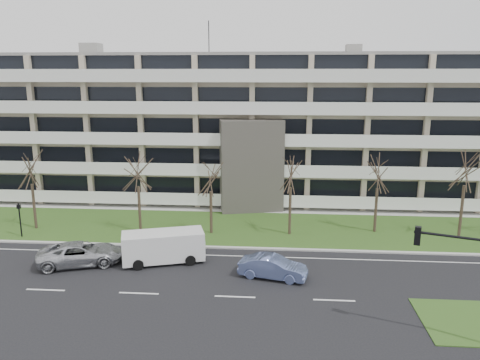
# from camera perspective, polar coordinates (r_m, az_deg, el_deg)

# --- Properties ---
(ground) EXTENTS (160.00, 160.00, 0.00)m
(ground) POSITION_cam_1_polar(r_m,az_deg,el_deg) (29.45, -0.62, -14.05)
(ground) COLOR black
(ground) RESTS_ON ground
(grass_verge) EXTENTS (90.00, 10.00, 0.06)m
(grass_verge) POSITION_cam_1_polar(r_m,az_deg,el_deg) (41.41, 0.96, -5.83)
(grass_verge) COLOR #31531B
(grass_verge) RESTS_ON ground
(curb) EXTENTS (90.00, 0.35, 0.12)m
(curb) POSITION_cam_1_polar(r_m,az_deg,el_deg) (36.71, 0.48, -8.30)
(curb) COLOR #B2B2AD
(curb) RESTS_ON ground
(sidewalk) EXTENTS (90.00, 2.00, 0.08)m
(sidewalk) POSITION_cam_1_polar(r_m,az_deg,el_deg) (46.64, 1.37, -3.65)
(sidewalk) COLOR #B2B2AD
(sidewalk) RESTS_ON ground
(lane_edge_line) EXTENTS (90.00, 0.12, 0.01)m
(lane_edge_line) POSITION_cam_1_polar(r_m,az_deg,el_deg) (35.34, 0.31, -9.26)
(lane_edge_line) COLOR white
(lane_edge_line) RESTS_ON ground
(apartment_building) EXTENTS (60.50, 15.10, 18.75)m
(apartment_building) POSITION_cam_1_polar(r_m,az_deg,el_deg) (51.83, 1.82, 6.58)
(apartment_building) COLOR #C3B198
(apartment_building) RESTS_ON ground
(silver_pickup) EXTENTS (6.32, 4.30, 1.61)m
(silver_pickup) POSITION_cam_1_polar(r_m,az_deg,el_deg) (35.53, -18.88, -8.49)
(silver_pickup) COLOR #B4B6BC
(silver_pickup) RESTS_ON ground
(blue_sedan) EXTENTS (4.76, 2.55, 1.49)m
(blue_sedan) POSITION_cam_1_polar(r_m,az_deg,el_deg) (31.70, 4.02, -10.55)
(blue_sedan) COLOR #6C7DBB
(blue_sedan) RESTS_ON ground
(white_van) EXTENTS (6.14, 3.72, 2.24)m
(white_van) POSITION_cam_1_polar(r_m,az_deg,el_deg) (34.33, -9.21, -7.73)
(white_van) COLOR white
(white_van) RESTS_ON ground
(pedestrian_signal) EXTENTS (0.30, 0.25, 2.93)m
(pedestrian_signal) POSITION_cam_1_polar(r_m,az_deg,el_deg) (42.70, -25.28, -3.95)
(pedestrian_signal) COLOR black
(pedestrian_signal) RESTS_ON ground
(tree_1) EXTENTS (3.60, 3.60, 7.19)m
(tree_1) POSITION_cam_1_polar(r_m,az_deg,el_deg) (43.64, -24.22, 1.54)
(tree_1) COLOR #382B21
(tree_1) RESTS_ON ground
(tree_2) EXTENTS (3.59, 3.59, 7.19)m
(tree_2) POSITION_cam_1_polar(r_m,az_deg,el_deg) (39.85, -12.39, 1.39)
(tree_2) COLOR #382B21
(tree_2) RESTS_ON ground
(tree_3) EXTENTS (3.28, 3.28, 6.55)m
(tree_3) POSITION_cam_1_polar(r_m,az_deg,el_deg) (38.78, -3.61, 0.61)
(tree_3) COLOR #382B21
(tree_3) RESTS_ON ground
(tree_4) EXTENTS (3.66, 3.66, 7.31)m
(tree_4) POSITION_cam_1_polar(r_m,az_deg,el_deg) (38.53, 6.23, 1.37)
(tree_4) COLOR #382B21
(tree_4) RESTS_ON ground
(tree_5) EXTENTS (3.45, 3.45, 6.91)m
(tree_5) POSITION_cam_1_polar(r_m,az_deg,el_deg) (40.65, 16.52, 1.07)
(tree_5) COLOR #382B21
(tree_5) RESTS_ON ground
(tree_6) EXTENTS (3.99, 3.99, 7.97)m
(tree_6) POSITION_cam_1_polar(r_m,az_deg,el_deg) (41.55, 25.90, 1.71)
(tree_6) COLOR #382B21
(tree_6) RESTS_ON ground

